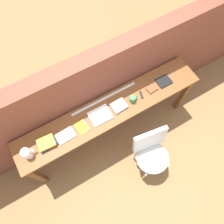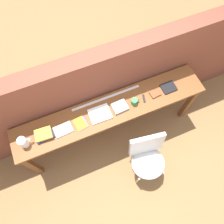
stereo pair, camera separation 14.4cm
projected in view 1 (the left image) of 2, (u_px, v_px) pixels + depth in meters
ground_plane at (120, 148)px, 3.41m from camera, size 40.00×40.00×0.00m
brick_wall_back at (97, 93)px, 2.93m from camera, size 6.00×0.20×1.55m
sideboard at (110, 114)px, 2.84m from camera, size 2.50×0.44×0.88m
chair_white_moulded at (152, 152)px, 2.85m from camera, size 0.50×0.52×0.89m
pitcher_white at (27, 153)px, 2.41m from camera, size 0.14×0.10×0.18m
book_stack_leftmost at (47, 143)px, 2.50m from camera, size 0.22×0.17×0.07m
magazine_cycling at (66, 136)px, 2.57m from camera, size 0.22×0.16×0.01m
pamphlet_pile_colourful at (83, 127)px, 2.61m from camera, size 0.16×0.18×0.01m
book_open_centre at (100, 115)px, 2.67m from camera, size 0.27×0.22×0.02m
book_grey_hardcover at (119, 106)px, 2.71m from camera, size 0.19×0.16×0.04m
mug at (133, 99)px, 2.72m from camera, size 0.11×0.08×0.09m
multitool_folded at (141, 95)px, 2.79m from camera, size 0.05×0.11×0.02m
leather_journal_brown at (152, 89)px, 2.82m from camera, size 0.14×0.11×0.02m
book_repair_rightmost at (164, 81)px, 2.87m from camera, size 0.19×0.16×0.02m
ruler_metal_back_edge at (104, 99)px, 2.77m from camera, size 0.92×0.03×0.00m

